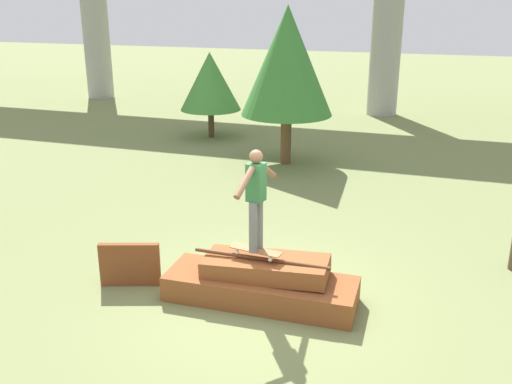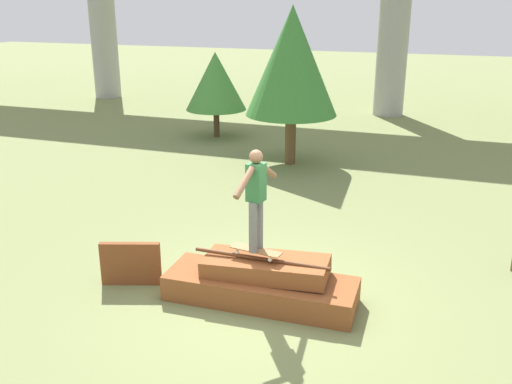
{
  "view_description": "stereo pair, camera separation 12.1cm",
  "coord_description": "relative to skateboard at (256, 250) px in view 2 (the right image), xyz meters",
  "views": [
    {
      "loc": [
        2.25,
        -6.95,
        4.16
      ],
      "look_at": [
        -0.08,
        0.03,
        1.64
      ],
      "focal_mm": 40.0,
      "sensor_mm": 36.0,
      "label": 1
    },
    {
      "loc": [
        2.36,
        -6.91,
        4.16
      ],
      "look_at": [
        -0.08,
        0.03,
        1.64
      ],
      "focal_mm": 40.0,
      "sensor_mm": 36.0,
      "label": 2
    }
  ],
  "objects": [
    {
      "name": "tree_behind_left",
      "position": [
        -4.54,
        9.2,
        0.97
      ],
      "size": [
        1.87,
        1.87,
        2.61
      ],
      "color": "#4C3823",
      "rests_on": "ground_plane"
    },
    {
      "name": "tree_behind_right",
      "position": [
        -1.52,
        7.03,
        1.88
      ],
      "size": [
        2.34,
        2.34,
        4.0
      ],
      "color": "brown",
      "rests_on": "ground_plane"
    },
    {
      "name": "skater",
      "position": [
        -0.0,
        0.0,
        0.85
      ],
      "size": [
        0.27,
        1.13,
        1.46
      ],
      "color": "slate",
      "rests_on": "skateboard"
    },
    {
      "name": "scrap_plank_loose",
      "position": [
        -1.94,
        -0.21,
        -0.42
      ],
      "size": [
        0.89,
        0.39,
        0.68
      ],
      "color": "brown",
      "rests_on": "ground_plane"
    },
    {
      "name": "skateboard",
      "position": [
        0.0,
        0.0,
        0.0
      ],
      "size": [
        0.78,
        0.31,
        0.09
      ],
      "color": "brown",
      "rests_on": "scrap_pile"
    },
    {
      "name": "scrap_pile",
      "position": [
        0.09,
        -0.01,
        -0.49
      ],
      "size": [
        2.77,
        0.99,
        0.69
      ],
      "color": "brown",
      "rests_on": "ground_plane"
    },
    {
      "name": "ground_plane",
      "position": [
        0.08,
        -0.03,
        -0.76
      ],
      "size": [
        80.0,
        80.0,
        0.0
      ],
      "primitive_type": "plane",
      "color": "olive"
    }
  ]
}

